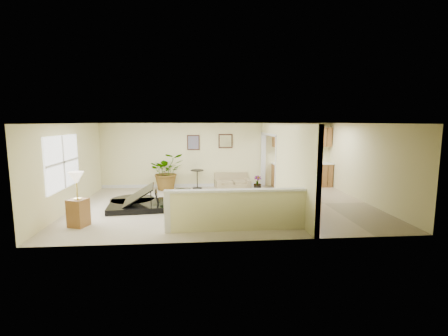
{
  "coord_description": "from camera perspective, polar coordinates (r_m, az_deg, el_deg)",
  "views": [
    {
      "loc": [
        -0.79,
        -9.64,
        2.55
      ],
      "look_at": [
        0.03,
        0.4,
        1.11
      ],
      "focal_mm": 26.0,
      "sensor_mm": 36.0,
      "label": 1
    }
  ],
  "objects": [
    {
      "name": "wall_art_left",
      "position": [
        12.63,
        -5.41,
        4.48
      ],
      "size": [
        0.48,
        0.04,
        0.58
      ],
      "color": "#381E14",
      "rests_on": "back_wall"
    },
    {
      "name": "loveseat",
      "position": [
        12.6,
        1.47,
        -2.21
      ],
      "size": [
        1.39,
        0.89,
        0.75
      ],
      "rotation": [
        0.0,
        0.0,
        0.11
      ],
      "color": "#988760",
      "rests_on": "floor"
    },
    {
      "name": "small_plant",
      "position": [
        12.31,
        5.91,
        -2.77
      ],
      "size": [
        0.32,
        0.32,
        0.54
      ],
      "color": "black",
      "rests_on": "floor"
    },
    {
      "name": "piano",
      "position": [
        10.01,
        -15.32,
        -3.23
      ],
      "size": [
        1.97,
        2.03,
        1.49
      ],
      "rotation": [
        0.0,
        0.0,
        0.11
      ],
      "color": "black",
      "rests_on": "floor"
    },
    {
      "name": "left_wall",
      "position": [
        10.41,
        -25.52,
        0.18
      ],
      "size": [
        0.04,
        6.0,
        2.5
      ],
      "primitive_type": "cube",
      "color": "beige",
      "rests_on": "floor"
    },
    {
      "name": "floor",
      "position": [
        10.0,
        0.01,
        -6.62
      ],
      "size": [
        9.0,
        9.0,
        0.0
      ],
      "primitive_type": "plane",
      "color": "beige",
      "rests_on": "ground"
    },
    {
      "name": "left_window",
      "position": [
        9.92,
        -26.53,
        0.93
      ],
      "size": [
        0.05,
        2.15,
        1.45
      ],
      "primitive_type": "cube",
      "color": "white",
      "rests_on": "left_wall"
    },
    {
      "name": "front_wall",
      "position": [
        6.81,
        2.07,
        -2.85
      ],
      "size": [
        9.0,
        0.04,
        2.5
      ],
      "primitive_type": "cube",
      "color": "beige",
      "rests_on": "floor"
    },
    {
      "name": "right_wall",
      "position": [
        11.07,
        23.92,
        0.7
      ],
      "size": [
        0.04,
        6.0,
        2.5
      ],
      "primitive_type": "cube",
      "color": "beige",
      "rests_on": "floor"
    },
    {
      "name": "kitchen_cabinets",
      "position": [
        13.1,
        13.06,
        0.57
      ],
      "size": [
        2.36,
        0.65,
        2.33
      ],
      "color": "olive",
      "rests_on": "floor"
    },
    {
      "name": "kitchen_vinyl",
      "position": [
        10.71,
        17.14,
        -5.96
      ],
      "size": [
        2.7,
        6.0,
        0.01
      ],
      "primitive_type": "cube",
      "color": "gray",
      "rests_on": "floor"
    },
    {
      "name": "back_wall",
      "position": [
        12.73,
        -1.09,
        2.28
      ],
      "size": [
        9.0,
        0.04,
        2.5
      ],
      "primitive_type": "cube",
      "color": "beige",
      "rests_on": "floor"
    },
    {
      "name": "palm_plant",
      "position": [
        12.38,
        -9.99,
        -0.64
      ],
      "size": [
        1.49,
        1.37,
        1.39
      ],
      "color": "black",
      "rests_on": "floor"
    },
    {
      "name": "interior_partition",
      "position": [
        10.31,
        9.92,
        0.61
      ],
      "size": [
        0.18,
        5.99,
        2.5
      ],
      "color": "beige",
      "rests_on": "floor"
    },
    {
      "name": "wall_mirror",
      "position": [
        12.68,
        0.27,
        4.76
      ],
      "size": [
        0.55,
        0.04,
        0.55
      ],
      "color": "#381E14",
      "rests_on": "back_wall"
    },
    {
      "name": "ceiling",
      "position": [
        9.67,
        0.01,
        7.86
      ],
      "size": [
        9.0,
        6.0,
        0.04
      ],
      "primitive_type": "cube",
      "color": "silver",
      "rests_on": "back_wall"
    },
    {
      "name": "pony_half_wall",
      "position": [
        7.66,
        1.99,
        -7.23
      ],
      "size": [
        3.42,
        0.22,
        1.0
      ],
      "color": "beige",
      "rests_on": "floor"
    },
    {
      "name": "accent_table",
      "position": [
        12.46,
        -4.73,
        -1.51
      ],
      "size": [
        0.5,
        0.5,
        0.73
      ],
      "color": "black",
      "rests_on": "floor"
    },
    {
      "name": "lamp_stand",
      "position": [
        8.7,
        -24.31,
        -5.71
      ],
      "size": [
        0.51,
        0.51,
        1.35
      ],
      "color": "olive",
      "rests_on": "floor"
    },
    {
      "name": "piano_bench",
      "position": [
        9.51,
        -7.89,
        -5.7
      ],
      "size": [
        0.68,
        0.95,
        0.57
      ],
      "primitive_type": "cube",
      "rotation": [
        0.0,
        0.0,
        -0.32
      ],
      "color": "black",
      "rests_on": "floor"
    }
  ]
}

